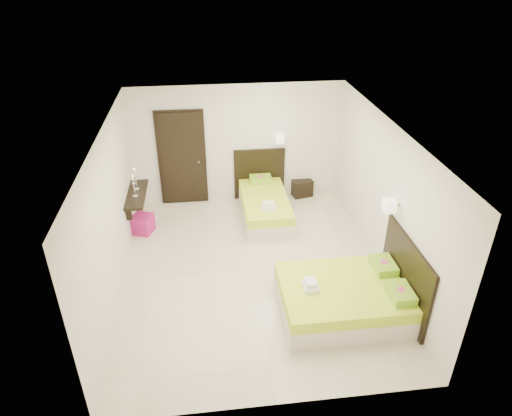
{
  "coord_description": "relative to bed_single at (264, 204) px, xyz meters",
  "views": [
    {
      "loc": [
        -0.73,
        -6.43,
        4.96
      ],
      "look_at": [
        0.1,
        0.3,
        1.1
      ],
      "focal_mm": 32.0,
      "sensor_mm": 36.0,
      "label": 1
    }
  ],
  "objects": [
    {
      "name": "bed_double",
      "position": [
        0.88,
        -3.09,
        0.01
      ],
      "size": [
        1.95,
        1.66,
        1.61
      ],
      "color": "beige",
      "rests_on": "ground"
    },
    {
      "name": "bed_single",
      "position": [
        0.0,
        0.0,
        0.0
      ],
      "size": [
        1.13,
        1.88,
        1.55
      ],
      "color": "beige",
      "rests_on": "ground"
    },
    {
      "name": "floor",
      "position": [
        -0.47,
        -1.89,
        -0.28
      ],
      "size": [
        5.5,
        5.5,
        0.0
      ],
      "primitive_type": "plane",
      "color": "beige",
      "rests_on": "ground"
    },
    {
      "name": "ottoman",
      "position": [
        -2.5,
        -0.36,
        -0.1
      ],
      "size": [
        0.48,
        0.48,
        0.37
      ],
      "primitive_type": "cube",
      "rotation": [
        0.0,
        0.0,
        -0.38
      ],
      "color": "#A41561",
      "rests_on": "ground"
    },
    {
      "name": "nightstand",
      "position": [
        0.97,
        0.83,
        -0.09
      ],
      "size": [
        0.52,
        0.48,
        0.39
      ],
      "primitive_type": "cube",
      "rotation": [
        0.0,
        0.0,
        0.23
      ],
      "color": "black",
      "rests_on": "ground"
    },
    {
      "name": "door",
      "position": [
        -1.67,
        0.81,
        0.77
      ],
      "size": [
        1.02,
        0.15,
        2.14
      ],
      "color": "black",
      "rests_on": "ground"
    },
    {
      "name": "console_shelf",
      "position": [
        -2.56,
        -0.29,
        0.53
      ],
      "size": [
        0.35,
        1.2,
        0.78
      ],
      "color": "black",
      "rests_on": "ground"
    }
  ]
}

